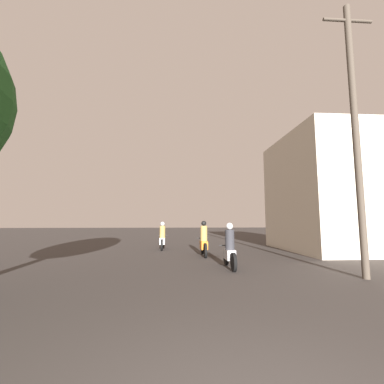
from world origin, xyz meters
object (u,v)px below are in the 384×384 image
object	(u,v)px
motorcycle_silver	(230,250)
building_right_near	(332,193)
utility_pole_near	(355,129)
motorcycle_white	(162,238)
motorcycle_orange	(204,242)

from	to	relation	value
motorcycle_silver	building_right_near	distance (m)	8.90
utility_pole_near	motorcycle_white	bearing A→B (deg)	127.91
building_right_near	utility_pole_near	bearing A→B (deg)	-117.08
motorcycle_white	building_right_near	world-z (taller)	building_right_near
motorcycle_white	motorcycle_silver	bearing A→B (deg)	-72.87
motorcycle_silver	motorcycle_white	bearing A→B (deg)	115.70
utility_pole_near	motorcycle_silver	bearing A→B (deg)	152.26
building_right_near	utility_pole_near	xyz separation A→B (m)	(-3.45, -6.74, 1.20)
motorcycle_white	utility_pole_near	distance (m)	10.71
motorcycle_orange	motorcycle_white	bearing A→B (deg)	124.15
building_right_near	utility_pole_near	world-z (taller)	utility_pole_near
motorcycle_orange	building_right_near	size ratio (longest dim) A/B	0.30
motorcycle_orange	building_right_near	xyz separation A→B (m)	(7.53, 1.71, 2.57)
motorcycle_orange	utility_pole_near	xyz separation A→B (m)	(4.08, -5.03, 3.77)
building_right_near	motorcycle_white	bearing A→B (deg)	173.10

